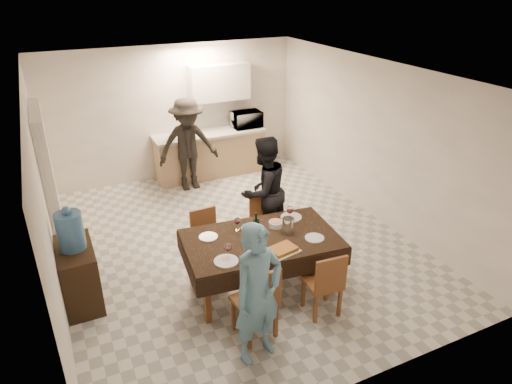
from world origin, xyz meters
The scene contains 33 objects.
floor centered at (0.00, 0.00, 0.00)m, with size 5.00×6.00×0.02m, color beige.
ceiling centered at (0.00, 0.00, 2.60)m, with size 5.00×6.00×0.02m, color white.
wall_back centered at (0.00, 3.00, 1.30)m, with size 5.00×0.02×2.60m, color white.
wall_front centered at (0.00, -3.00, 1.30)m, with size 5.00×0.02×2.60m, color white.
wall_left centered at (-2.50, 0.00, 1.30)m, with size 0.02×6.00×2.60m, color white.
wall_right centered at (2.50, 0.00, 1.30)m, with size 0.02×6.00×2.60m, color white.
stub_partition centered at (-2.42, 1.20, 1.05)m, with size 0.15×1.40×2.10m, color white.
kitchen_base_cabinet centered at (0.60, 2.68, 0.43)m, with size 2.20×0.60×0.86m, color tan.
kitchen_worktop centered at (0.60, 2.68, 0.89)m, with size 2.24×0.64×0.05m, color beige.
upper_cabinet centered at (0.90, 2.82, 1.85)m, with size 1.20×0.34×0.70m, color silver.
dining_table centered at (-0.11, -1.15, 0.72)m, with size 2.04×1.32×0.76m.
chair_near_left centered at (-0.56, -1.99, 0.58)m, with size 0.48×0.48×0.51m.
chair_near_right centered at (0.34, -1.99, 0.54)m, with size 0.43×0.43×0.48m.
chair_far_left centered at (-0.56, -0.48, 0.51)m, with size 0.40×0.40×0.45m.
chair_far_right centered at (0.34, -0.49, 0.55)m, with size 0.47×0.47×0.49m.
console centered at (-2.28, -0.44, 0.40)m, with size 0.43×0.86×0.79m, color black.
water_jug centered at (-2.28, -0.44, 1.03)m, with size 0.31×0.31×0.47m, color teal.
wine_bottle centered at (-0.16, -1.10, 0.93)m, with size 0.09×0.09×0.34m, color black, non-canonical shape.
water_pitcher centered at (0.24, -1.20, 0.87)m, with size 0.14×0.14×0.22m, color white.
savoury_tart centered at (-0.01, -1.53, 0.78)m, with size 0.38×0.29×0.05m, color #AD6D32.
salad_bowl centered at (0.19, -0.97, 0.79)m, with size 0.19×0.19×0.07m, color silver.
mushroom_dish centered at (-0.16, -0.87, 0.77)m, with size 0.19×0.19×0.03m, color silver.
wine_glass_a centered at (-0.66, -1.40, 0.86)m, with size 0.09×0.09×0.20m, color white, non-canonical shape.
wine_glass_b centered at (0.44, -0.90, 0.86)m, with size 0.09×0.09×0.21m, color white, non-canonical shape.
wine_glass_c centered at (-0.31, -0.85, 0.85)m, with size 0.09×0.09×0.19m, color white, non-canonical shape.
plate_near_left centered at (-0.71, -1.45, 0.76)m, with size 0.29×0.29×0.02m, color silver.
plate_near_right centered at (0.49, -1.45, 0.76)m, with size 0.24×0.24×0.01m, color silver.
plate_far_left centered at (-0.71, -0.85, 0.76)m, with size 0.24×0.24×0.01m, color silver.
plate_far_right centered at (0.49, -0.85, 0.76)m, with size 0.29×0.29×0.02m, color silver.
microwave centered at (1.42, 2.68, 1.07)m, with size 0.59×0.40×0.33m, color silver.
person_near centered at (-0.66, -2.20, 0.81)m, with size 0.59×0.39×1.61m, color #5E91AF.
person_far centered at (0.44, -0.10, 0.85)m, with size 0.82×0.64×1.69m, color black.
person_kitchen centered at (0.01, 2.23, 0.88)m, with size 1.14×0.66×1.77m, color black.
Camera 1 is at (-2.29, -5.59, 3.77)m, focal length 32.00 mm.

